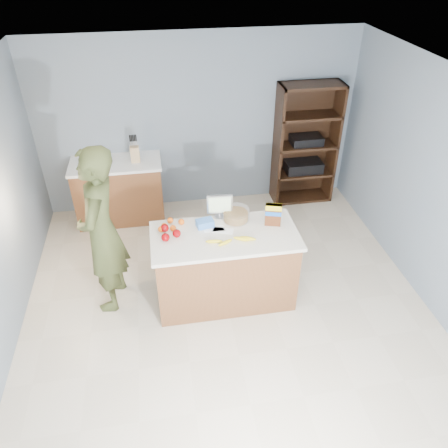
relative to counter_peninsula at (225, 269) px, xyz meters
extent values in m
cube|color=beige|center=(0.00, -0.30, -0.42)|extent=(4.50, 5.00, 0.02)
cube|color=slate|center=(0.00, 2.20, 0.83)|extent=(4.50, 0.02, 2.50)
cube|color=slate|center=(2.25, -0.30, 0.83)|extent=(0.02, 5.00, 2.50)
cube|color=white|center=(0.00, -0.30, 2.08)|extent=(4.50, 5.00, 0.02)
cube|color=brown|center=(0.00, 0.00, 0.01)|extent=(1.50, 0.70, 0.86)
cube|color=silver|center=(0.00, 0.00, 0.46)|extent=(1.56, 0.76, 0.04)
cube|color=black|center=(0.00, 0.00, -0.37)|extent=(1.46, 0.66, 0.10)
cube|color=brown|center=(-1.20, 1.90, 0.01)|extent=(1.20, 0.60, 0.86)
cube|color=white|center=(-1.20, 1.90, 0.46)|extent=(1.24, 0.62, 0.04)
cube|color=black|center=(1.55, 2.18, 0.48)|extent=(0.90, 0.04, 1.80)
cube|color=black|center=(1.12, 2.00, 0.48)|extent=(0.04, 0.40, 1.80)
cube|color=black|center=(1.98, 2.00, 0.48)|extent=(0.04, 0.40, 1.80)
cube|color=black|center=(1.55, 2.00, -0.40)|extent=(0.90, 0.40, 0.04)
cube|color=black|center=(1.55, 2.00, 0.03)|extent=(0.90, 0.40, 0.04)
cube|color=black|center=(1.55, 2.00, 0.48)|extent=(0.90, 0.40, 0.04)
cube|color=black|center=(1.55, 2.00, 0.93)|extent=(0.90, 0.40, 0.04)
cube|color=black|center=(1.55, 2.00, 1.36)|extent=(0.90, 0.40, 0.04)
cube|color=black|center=(1.55, 2.00, 0.13)|extent=(0.55, 0.32, 0.16)
cube|color=black|center=(1.55, 2.00, 0.56)|extent=(0.45, 0.30, 0.12)
imported|color=#3A411F|center=(-1.27, 0.18, 0.54)|extent=(0.56, 0.76, 1.91)
cube|color=tan|center=(-0.92, 1.87, 0.59)|extent=(0.12, 0.10, 0.22)
cylinder|color=black|center=(-0.96, 1.87, 0.75)|extent=(0.02, 0.02, 0.09)
cylinder|color=black|center=(-0.94, 1.87, 0.75)|extent=(0.02, 0.02, 0.09)
cylinder|color=black|center=(-0.92, 1.87, 0.75)|extent=(0.02, 0.02, 0.09)
cylinder|color=black|center=(-0.90, 1.87, 0.75)|extent=(0.02, 0.02, 0.09)
cylinder|color=black|center=(-0.88, 1.87, 0.75)|extent=(0.02, 0.02, 0.09)
cube|color=white|center=(-0.10, 0.12, 0.49)|extent=(0.22, 0.12, 0.00)
cube|color=white|center=(-0.01, 0.07, 0.49)|extent=(0.24, 0.18, 0.00)
ellipsoid|color=yellow|center=(-0.13, -0.13, 0.50)|extent=(0.18, 0.06, 0.04)
ellipsoid|color=yellow|center=(-0.02, -0.16, 0.50)|extent=(0.17, 0.11, 0.04)
ellipsoid|color=yellow|center=(0.15, -0.13, 0.50)|extent=(0.17, 0.11, 0.04)
ellipsoid|color=yellow|center=(0.22, -0.13, 0.50)|extent=(0.18, 0.11, 0.04)
sphere|color=#820206|center=(-0.62, 0.16, 0.53)|extent=(0.09, 0.09, 0.09)
sphere|color=#820206|center=(-0.50, 0.04, 0.53)|extent=(0.09, 0.09, 0.09)
sphere|color=#820206|center=(-0.62, -0.01, 0.53)|extent=(0.09, 0.09, 0.09)
sphere|color=orange|center=(-0.66, 0.16, 0.52)|extent=(0.07, 0.07, 0.07)
sphere|color=orange|center=(-0.55, 0.31, 0.52)|extent=(0.07, 0.07, 0.07)
sphere|color=orange|center=(-0.53, 0.16, 0.52)|extent=(0.07, 0.07, 0.07)
sphere|color=orange|center=(-0.43, 0.26, 0.52)|extent=(0.07, 0.07, 0.07)
sphere|color=orange|center=(-0.62, 0.21, 0.52)|extent=(0.07, 0.07, 0.07)
cube|color=blue|center=(-0.19, 0.18, 0.52)|extent=(0.20, 0.15, 0.08)
cylinder|color=#267219|center=(0.17, 0.26, 0.53)|extent=(0.27, 0.27, 0.09)
cylinder|color=white|center=(0.17, 0.26, 0.55)|extent=(0.30, 0.30, 0.13)
cylinder|color=silver|center=(0.00, 0.33, 0.49)|extent=(0.12, 0.12, 0.01)
cylinder|color=silver|center=(0.00, 0.33, 0.52)|extent=(0.02, 0.02, 0.05)
cube|color=silver|center=(0.00, 0.33, 0.66)|extent=(0.28, 0.06, 0.22)
cube|color=yellow|center=(0.00, 0.31, 0.66)|extent=(0.24, 0.03, 0.18)
cube|color=#592B14|center=(0.54, 0.09, 0.61)|extent=(0.18, 0.11, 0.26)
cube|color=yellow|center=(0.54, 0.09, 0.71)|extent=(0.18, 0.11, 0.06)
cube|color=blue|center=(0.54, 0.09, 0.64)|extent=(0.18, 0.11, 0.05)
camera|label=1|loc=(-0.63, -3.65, 3.20)|focal=35.00mm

